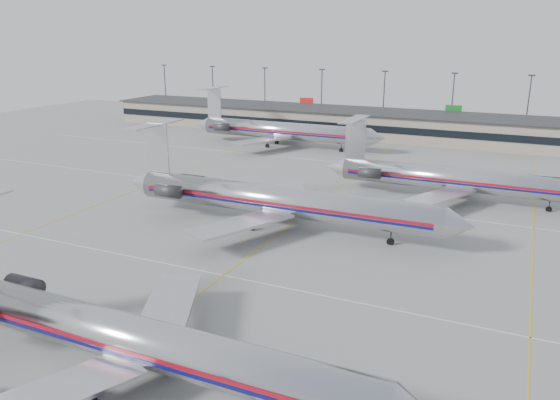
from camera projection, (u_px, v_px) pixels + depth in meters
The scene contains 11 objects.
ground at pixel (168, 318), 49.49m from camera, with size 260.00×260.00×0.00m, color gray.
apron_markings at pixel (224, 275), 58.19m from camera, with size 160.00×0.15×0.02m, color silver.
terminal at pixel (404, 125), 133.79m from camera, with size 162.00×17.00×6.25m.
light_mast_row at pixel (417, 97), 144.41m from camera, with size 163.60×0.40×15.28m.
jet_foreground at pixel (125, 336), 40.13m from camera, with size 44.44×26.17×11.63m.
jet_second_row at pixel (274, 200), 71.87m from camera, with size 49.02×28.86×12.83m.
jet_third_row at pixel (454, 179), 83.49m from camera, with size 43.22×26.58×11.82m.
jet_back_row at pixel (280, 130), 123.95m from camera, with size 46.81×28.79×12.80m.
cart_inner at pixel (82, 396), 38.02m from camera, with size 1.97×1.55×0.99m.
belt_loader at pixel (158, 360), 42.01m from camera, with size 4.73×2.45×2.42m.
ramp_worker_near at pixel (133, 357), 42.14m from camera, with size 0.57×0.38×1.57m, color #93D213.
Camera 1 is at (27.64, -35.98, 24.69)m, focal length 35.00 mm.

